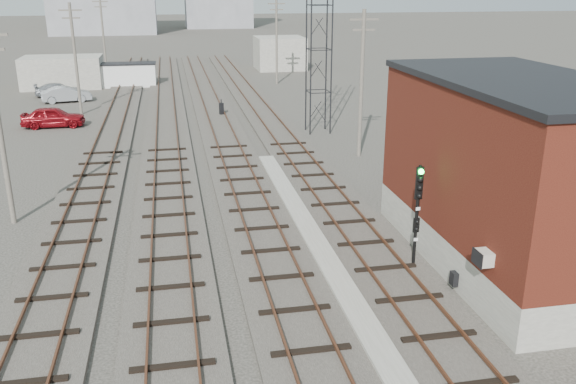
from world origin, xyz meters
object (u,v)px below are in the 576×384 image
object	(u,v)px
switch_stand	(221,109)
car_silver	(67,94)
site_trailer	(128,75)
car_grey	(59,90)
signal_mast	(417,209)
car_red	(53,117)

from	to	relation	value
switch_stand	car_silver	bearing A→B (deg)	126.23
site_trailer	car_grey	xyz separation A→B (m)	(-6.40, -4.99, -0.61)
switch_stand	signal_mast	bearing A→B (deg)	-100.34
switch_stand	site_trailer	distance (m)	19.43
site_trailer	car_red	xyz separation A→B (m)	(-4.65, -18.97, -0.46)
car_red	signal_mast	bearing A→B (deg)	-148.28
car_red	car_silver	size ratio (longest dim) A/B	1.05
site_trailer	car_red	bearing A→B (deg)	-103.18
car_red	switch_stand	bearing A→B (deg)	-83.92
site_trailer	car_grey	bearing A→B (deg)	-141.43
signal_mast	switch_stand	bearing A→B (deg)	98.97
switch_stand	car_grey	xyz separation A→B (m)	(-14.70, 12.56, -0.00)
signal_mast	site_trailer	xyz separation A→B (m)	(-13.00, 47.35, -1.21)
signal_mast	car_silver	bearing A→B (deg)	114.96
signal_mast	car_red	world-z (taller)	signal_mast
signal_mast	car_grey	xyz separation A→B (m)	(-19.40, 42.36, -1.82)
switch_stand	car_grey	distance (m)	19.33
car_red	car_silver	distance (m)	10.68
switch_stand	car_red	size ratio (longest dim) A/B	0.29
switch_stand	site_trailer	xyz separation A→B (m)	(-8.30, 17.56, 0.61)
car_grey	signal_mast	bearing A→B (deg)	-164.15
site_trailer	switch_stand	bearing A→B (deg)	-64.12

